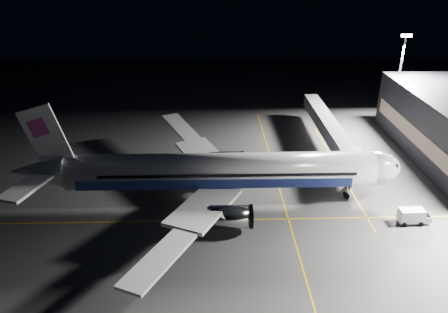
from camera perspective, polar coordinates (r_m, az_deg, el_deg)
name	(u,v)px	position (r m, az deg, el deg)	size (l,w,h in m)	color
ground	(221,199)	(71.24, -0.39, -5.62)	(200.00, 200.00, 0.00)	#4C4C4F
guide_line_main	(282,198)	(72.12, 7.61, -5.45)	(0.25, 80.00, 0.01)	gold
guide_line_cross	(222,220)	(66.17, -0.27, -8.30)	(70.00, 0.25, 0.01)	gold
guide_line_side	(339,169)	(83.29, 14.75, -1.64)	(0.25, 40.00, 0.01)	gold
airliner	(214,171)	(68.70, -1.30, -1.95)	(61.48, 54.22, 16.64)	silver
jet_bridge	(330,130)	(88.49, 13.73, 3.37)	(3.60, 34.40, 6.30)	#B2B2B7
floodlight_mast_north	(400,72)	(104.64, 21.97, 10.16)	(2.40, 0.68, 20.70)	#59595E
service_truck	(414,216)	(70.63, 23.54, -7.11)	(4.70, 2.20, 2.37)	white
baggage_tug	(214,169)	(78.58, -1.29, -1.71)	(2.77, 2.26, 1.96)	black
safety_cone_a	(174,186)	(74.81, -6.54, -3.90)	(0.41, 0.41, 0.62)	#FF3B0A
safety_cone_b	(251,160)	(83.72, 3.49, -0.43)	(0.38, 0.38, 0.58)	#FF3B0A
safety_cone_c	(223,177)	(77.39, -0.08, -2.65)	(0.41, 0.41, 0.62)	#FF3B0A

